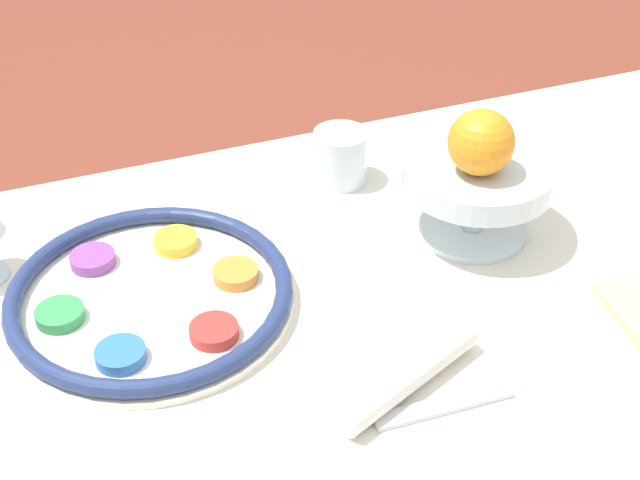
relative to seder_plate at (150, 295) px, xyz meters
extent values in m
cylinder|color=white|center=(0.00, 0.00, -0.01)|extent=(0.32, 0.32, 0.01)
torus|color=navy|center=(0.00, 0.00, 0.00)|extent=(0.32, 0.32, 0.02)
cylinder|color=orange|center=(0.10, 0.00, 0.00)|extent=(0.05, 0.05, 0.01)
cylinder|color=gold|center=(0.05, 0.09, 0.00)|extent=(0.05, 0.05, 0.01)
cylinder|color=#844299|center=(-0.05, 0.09, 0.00)|extent=(0.05, 0.05, 0.01)
cylinder|color=#33934C|center=(-0.10, 0.00, 0.00)|extent=(0.05, 0.05, 0.01)
cylinder|color=#2D6BB7|center=(-0.05, -0.09, 0.00)|extent=(0.05, 0.05, 0.01)
cylinder|color=red|center=(0.05, -0.09, 0.00)|extent=(0.05, 0.05, 0.01)
cylinder|color=silver|center=(0.41, -0.01, -0.01)|extent=(0.14, 0.14, 0.01)
cylinder|color=silver|center=(0.41, -0.01, 0.02)|extent=(0.03, 0.03, 0.06)
cylinder|color=silver|center=(0.41, -0.01, 0.07)|extent=(0.18, 0.18, 0.03)
sphere|color=orange|center=(0.40, -0.02, 0.13)|extent=(0.08, 0.08, 0.08)
cylinder|color=white|center=(0.21, -0.22, 0.01)|extent=(0.18, 0.11, 0.04)
cylinder|color=silver|center=(0.30, 0.17, 0.02)|extent=(0.07, 0.07, 0.07)
cube|color=silver|center=(0.24, -0.26, -0.01)|extent=(0.15, 0.03, 0.01)
camera|label=1|loc=(-0.10, -0.79, 0.64)|focal=50.00mm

